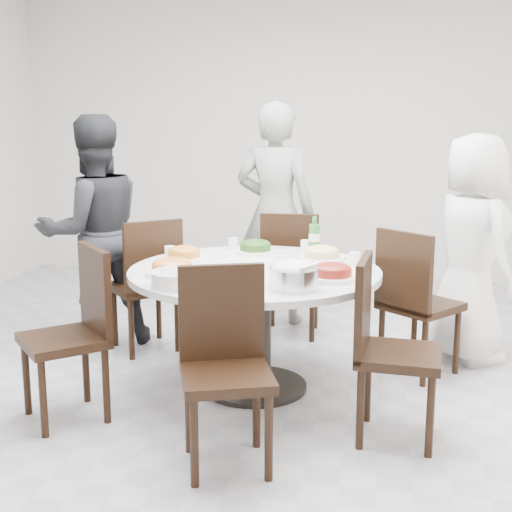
% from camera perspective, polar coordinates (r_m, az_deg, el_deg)
% --- Properties ---
extents(floor, '(6.00, 6.00, 0.01)m').
position_cam_1_polar(floor, '(4.52, 1.07, -10.17)').
color(floor, '#A6A6AB').
rests_on(floor, ground).
extents(wall_back, '(6.00, 0.01, 2.80)m').
position_cam_1_polar(wall_back, '(7.18, 4.79, 9.37)').
color(wall_back, silver).
rests_on(wall_back, ground).
extents(wall_front, '(6.00, 0.01, 2.80)m').
position_cam_1_polar(wall_front, '(1.34, -18.49, -1.04)').
color(wall_front, silver).
rests_on(wall_front, ground).
extents(dining_table, '(1.50, 1.50, 0.75)m').
position_cam_1_polar(dining_table, '(4.33, -0.11, -5.91)').
color(dining_table, silver).
rests_on(dining_table, floor).
extents(chair_ne, '(0.59, 0.59, 0.95)m').
position_cam_1_polar(chair_ne, '(4.68, 13.04, -3.59)').
color(chair_ne, black).
rests_on(chair_ne, floor).
extents(chair_n, '(0.43, 0.43, 0.95)m').
position_cam_1_polar(chair_n, '(5.36, 2.88, -1.36)').
color(chair_n, black).
rests_on(chair_n, floor).
extents(chair_nw, '(0.59, 0.59, 0.95)m').
position_cam_1_polar(chair_nw, '(5.08, -8.91, -2.22)').
color(chair_nw, black).
rests_on(chair_nw, floor).
extents(chair_sw, '(0.59, 0.59, 0.95)m').
position_cam_1_polar(chair_sw, '(4.02, -15.17, -6.21)').
color(chair_sw, black).
rests_on(chair_sw, floor).
extents(chair_s, '(0.53, 0.53, 0.95)m').
position_cam_1_polar(chair_s, '(3.38, -2.36, -9.25)').
color(chair_s, black).
rests_on(chair_s, floor).
extents(chair_se, '(0.46, 0.46, 0.95)m').
position_cam_1_polar(chair_se, '(3.73, 11.39, -7.46)').
color(chair_se, black).
rests_on(chair_se, floor).
extents(diner_right, '(0.78, 0.89, 1.53)m').
position_cam_1_polar(diner_right, '(4.97, 16.88, 0.54)').
color(diner_right, silver).
rests_on(diner_right, floor).
extents(diner_middle, '(0.69, 0.51, 1.75)m').
position_cam_1_polar(diner_middle, '(5.64, 1.55, 3.42)').
color(diner_middle, black).
rests_on(diner_middle, floor).
extents(diner_left, '(1.02, 0.99, 1.65)m').
position_cam_1_polar(diner_left, '(5.19, -12.86, 1.86)').
color(diner_left, black).
rests_on(diner_left, floor).
extents(dish_greens, '(0.26, 0.26, 0.07)m').
position_cam_1_polar(dish_greens, '(4.67, -0.05, 0.59)').
color(dish_greens, white).
rests_on(dish_greens, dining_table).
extents(dish_pale, '(0.28, 0.28, 0.08)m').
position_cam_1_polar(dish_pale, '(4.47, 5.28, 0.08)').
color(dish_pale, white).
rests_on(dish_pale, dining_table).
extents(dish_orange, '(0.25, 0.25, 0.07)m').
position_cam_1_polar(dish_orange, '(4.48, -5.77, 0.06)').
color(dish_orange, white).
rests_on(dish_orange, dining_table).
extents(dish_redbrown, '(0.28, 0.28, 0.07)m').
position_cam_1_polar(dish_redbrown, '(3.98, 6.11, -1.41)').
color(dish_redbrown, white).
rests_on(dish_redbrown, dining_table).
extents(dish_tofu, '(0.30, 0.30, 0.08)m').
position_cam_1_polar(dish_tofu, '(4.10, -6.74, -1.00)').
color(dish_tofu, white).
rests_on(dish_tofu, dining_table).
extents(rice_bowl, '(0.26, 0.26, 0.11)m').
position_cam_1_polar(rice_bowl, '(3.77, 3.04, -1.78)').
color(rice_bowl, silver).
rests_on(rice_bowl, dining_table).
extents(soup_bowl, '(0.27, 0.27, 0.08)m').
position_cam_1_polar(soup_bowl, '(3.83, -6.35, -1.84)').
color(soup_bowl, white).
rests_on(soup_bowl, dining_table).
extents(beverage_bottle, '(0.07, 0.07, 0.24)m').
position_cam_1_polar(beverage_bottle, '(4.70, 4.69, 1.70)').
color(beverage_bottle, '#2D7130').
rests_on(beverage_bottle, dining_table).
extents(tea_cups, '(0.07, 0.07, 0.08)m').
position_cam_1_polar(tea_cups, '(4.78, 1.34, 0.92)').
color(tea_cups, white).
rests_on(tea_cups, dining_table).
extents(chopsticks, '(0.24, 0.04, 0.01)m').
position_cam_1_polar(chopsticks, '(4.83, 1.53, 0.60)').
color(chopsticks, tan).
rests_on(chopsticks, dining_table).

